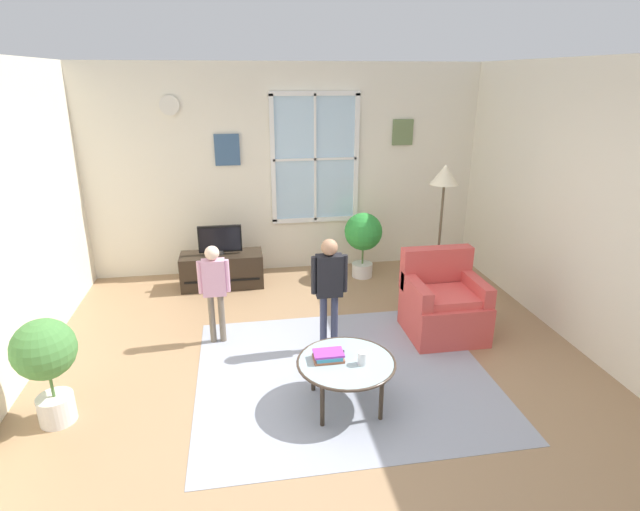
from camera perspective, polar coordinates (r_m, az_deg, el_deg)
ground_plane at (r=4.60m, az=0.41°, el=-14.45°), size 5.83×6.37×0.02m
back_wall at (r=6.82m, az=-3.74°, el=9.76°), size 5.23×0.17×2.76m
side_wall_right at (r=5.15m, az=31.32°, el=3.42°), size 0.12×5.77×2.76m
area_rug at (r=4.70m, az=2.67°, el=-13.40°), size 2.64×2.35×0.01m
tv_stand at (r=6.55m, az=-11.13°, el=-1.62°), size 1.04×0.43×0.44m
television at (r=6.41m, az=-11.38°, el=1.84°), size 0.54×0.08×0.37m
armchair at (r=5.39m, az=13.90°, el=-5.46°), size 0.76×0.74×0.87m
coffee_table at (r=4.13m, az=3.01°, el=-12.28°), size 0.81×0.81×0.42m
book_stack at (r=4.11m, az=0.96°, el=-11.41°), size 0.25×0.17×0.07m
cup at (r=4.06m, az=4.87°, el=-11.62°), size 0.08×0.08×0.11m
remote_near_books at (r=4.17m, az=2.28°, el=-11.35°), size 0.10×0.14×0.02m
remote_near_cup at (r=4.14m, az=1.69°, el=-11.61°), size 0.05×0.14×0.02m
person_black_shirt at (r=4.76m, az=1.06°, el=-3.07°), size 0.35×0.16×1.16m
person_pink_shirt at (r=5.04m, az=-12.01°, el=-3.12°), size 0.31×0.14×1.04m
potted_plant_by_window at (r=6.64m, az=4.97°, el=2.28°), size 0.50×0.50×0.89m
potted_plant_corner at (r=4.37m, az=-28.89°, el=-10.25°), size 0.47×0.47×0.88m
floor_lamp at (r=5.84m, az=13.98°, el=7.43°), size 0.32×0.32×1.65m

